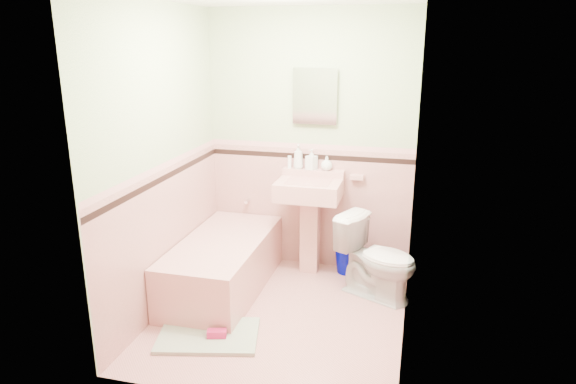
% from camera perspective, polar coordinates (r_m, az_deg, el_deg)
% --- Properties ---
extents(floor, '(2.20, 2.20, 0.00)m').
position_cam_1_polar(floor, '(4.42, -0.83, -13.45)').
color(floor, tan).
rests_on(floor, ground).
extents(wall_back, '(2.50, 0.00, 2.50)m').
position_cam_1_polar(wall_back, '(4.99, 2.44, 5.45)').
color(wall_back, beige).
rests_on(wall_back, ground).
extents(wall_front, '(2.50, 0.00, 2.50)m').
position_cam_1_polar(wall_front, '(2.94, -6.57, -2.58)').
color(wall_front, beige).
rests_on(wall_front, ground).
extents(wall_left, '(0.00, 2.50, 2.50)m').
position_cam_1_polar(wall_left, '(4.31, -13.86, 3.21)').
color(wall_left, beige).
rests_on(wall_left, ground).
extents(wall_right, '(0.00, 2.50, 2.50)m').
position_cam_1_polar(wall_right, '(3.81, 13.76, 1.50)').
color(wall_right, beige).
rests_on(wall_right, ground).
extents(wainscot_back, '(2.00, 0.00, 2.00)m').
position_cam_1_polar(wainscot_back, '(5.14, 2.33, -1.70)').
color(wainscot_back, '#D2928D').
rests_on(wainscot_back, ground).
extents(wainscot_front, '(2.00, 0.00, 2.00)m').
position_cam_1_polar(wainscot_front, '(3.22, -6.11, -13.50)').
color(wainscot_front, '#D2928D').
rests_on(wainscot_front, ground).
extents(wainscot_left, '(0.00, 2.20, 2.20)m').
position_cam_1_polar(wainscot_left, '(4.49, -13.16, -4.88)').
color(wainscot_left, '#D2928D').
rests_on(wainscot_left, ground).
extents(wainscot_right, '(0.00, 2.20, 2.20)m').
position_cam_1_polar(wainscot_right, '(4.02, 12.96, -7.46)').
color(wainscot_right, '#D2928D').
rests_on(wainscot_right, ground).
extents(accent_back, '(2.00, 0.00, 2.00)m').
position_cam_1_polar(accent_back, '(5.00, 2.38, 3.95)').
color(accent_back, black).
rests_on(accent_back, ground).
extents(accent_front, '(2.00, 0.00, 2.00)m').
position_cam_1_polar(accent_front, '(3.00, -6.37, -4.82)').
color(accent_front, black).
rests_on(accent_front, ground).
extents(accent_left, '(0.00, 2.20, 2.20)m').
position_cam_1_polar(accent_left, '(4.33, -13.53, 1.53)').
color(accent_left, black).
rests_on(accent_left, ground).
extents(accent_right, '(0.00, 2.20, 2.20)m').
position_cam_1_polar(accent_right, '(3.85, 13.36, -0.35)').
color(accent_right, black).
rests_on(accent_right, ground).
extents(cap_back, '(2.00, 0.00, 2.00)m').
position_cam_1_polar(cap_back, '(4.98, 2.40, 5.07)').
color(cap_back, '#D09291').
rests_on(cap_back, ground).
extents(cap_front, '(2.00, 0.00, 2.00)m').
position_cam_1_polar(cap_front, '(2.97, -6.43, -3.02)').
color(cap_front, '#D09291').
rests_on(cap_front, ground).
extents(cap_left, '(0.00, 2.20, 2.20)m').
position_cam_1_polar(cap_left, '(4.31, -13.62, 2.81)').
color(cap_left, '#D09291').
rests_on(cap_left, ground).
extents(cap_right, '(0.00, 2.20, 2.20)m').
position_cam_1_polar(cap_right, '(3.82, 13.46, 1.09)').
color(cap_right, '#D09291').
rests_on(cap_right, ground).
extents(bathtub, '(0.70, 1.50, 0.45)m').
position_cam_1_polar(bathtub, '(4.77, -7.18, -8.15)').
color(bathtub, tan).
rests_on(bathtub, floor).
extents(tub_faucet, '(0.04, 0.12, 0.04)m').
position_cam_1_polar(tub_faucet, '(5.26, -4.48, -0.98)').
color(tub_faucet, silver).
rests_on(tub_faucet, wall_back).
extents(sink, '(0.60, 0.49, 0.94)m').
position_cam_1_polar(sink, '(4.96, 2.32, -3.97)').
color(sink, tan).
rests_on(sink, floor).
extents(sink_faucet, '(0.02, 0.02, 0.10)m').
position_cam_1_polar(sink_faucet, '(4.95, 2.73, 1.80)').
color(sink_faucet, silver).
rests_on(sink_faucet, sink).
extents(medicine_cabinet, '(0.38, 0.04, 0.47)m').
position_cam_1_polar(medicine_cabinet, '(4.88, 3.02, 10.55)').
color(medicine_cabinet, white).
rests_on(medicine_cabinet, wall_back).
extents(soap_dish, '(0.13, 0.07, 0.04)m').
position_cam_1_polar(soap_dish, '(4.94, 7.64, 1.65)').
color(soap_dish, tan).
rests_on(soap_dish, wall_back).
extents(soap_bottle_left, '(0.11, 0.11, 0.23)m').
position_cam_1_polar(soap_bottle_left, '(4.98, 1.15, 3.93)').
color(soap_bottle_left, '#B2B2B2').
rests_on(soap_bottle_left, sink).
extents(soap_bottle_mid, '(0.12, 0.12, 0.20)m').
position_cam_1_polar(soap_bottle_mid, '(4.95, 2.62, 3.63)').
color(soap_bottle_mid, '#B2B2B2').
rests_on(soap_bottle_mid, sink).
extents(soap_bottle_right, '(0.11, 0.11, 0.14)m').
position_cam_1_polar(soap_bottle_right, '(4.93, 4.30, 3.20)').
color(soap_bottle_right, '#B2B2B2').
rests_on(soap_bottle_right, sink).
extents(tube, '(0.04, 0.04, 0.12)m').
position_cam_1_polar(tube, '(5.01, 0.18, 3.35)').
color(tube, white).
rests_on(tube, sink).
extents(toilet, '(0.81, 0.67, 0.72)m').
position_cam_1_polar(toilet, '(4.63, 9.89, -7.23)').
color(toilet, white).
rests_on(toilet, floor).
extents(bucket, '(0.31, 0.31, 0.26)m').
position_cam_1_polar(bucket, '(5.14, 6.64, -7.43)').
color(bucket, '#00058D').
rests_on(bucket, floor).
extents(bath_mat, '(0.85, 0.66, 0.03)m').
position_cam_1_polar(bath_mat, '(4.17, -8.79, -15.40)').
color(bath_mat, '#93A489').
rests_on(bath_mat, floor).
extents(shoe, '(0.16, 0.10, 0.06)m').
position_cam_1_polar(shoe, '(4.10, -7.89, -15.25)').
color(shoe, '#BF1E59').
rests_on(shoe, bath_mat).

